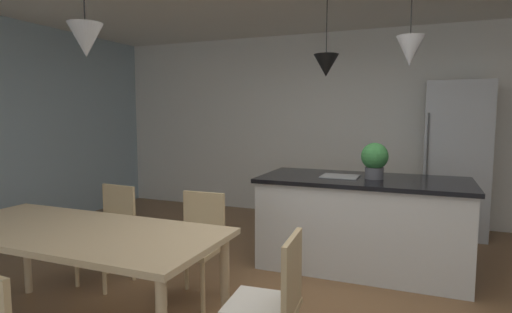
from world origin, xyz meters
The scene contains 11 objects.
wall_back_kitchen centered at (0.00, 3.26, 1.35)m, with size 10.00×0.12×2.70m, color white.
dining_table centered at (-1.42, -0.78, 0.69)m, with size 2.04×0.89×0.75m.
chair_far_left centered at (-1.88, 0.04, 0.47)m, with size 0.44×0.44×0.87m.
chair_far_right centered at (-0.96, 0.04, 0.47)m, with size 0.41×0.41×0.87m.
chair_kitchen_end centered at (-0.03, -0.77, 0.47)m, with size 0.43×0.43×0.87m.
kitchen_island centered at (0.20, 1.26, 0.46)m, with size 1.99×0.94×0.91m.
refrigerator centered at (1.11, 2.86, 0.96)m, with size 0.74×0.67×1.92m.
pendant_over_table centered at (-1.23, -0.81, 1.98)m, with size 0.21×0.21×0.82m.
pendant_over_island_main centered at (-0.19, 1.26, 2.00)m, with size 0.25×0.25×0.81m.
pendant_over_island_aux centered at (0.59, 1.26, 2.10)m, with size 0.25×0.25×0.74m.
potted_plant_on_island centered at (0.30, 1.26, 1.09)m, with size 0.26×0.26×0.35m.
Camera 1 is at (0.72, -2.82, 1.52)m, focal length 28.87 mm.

